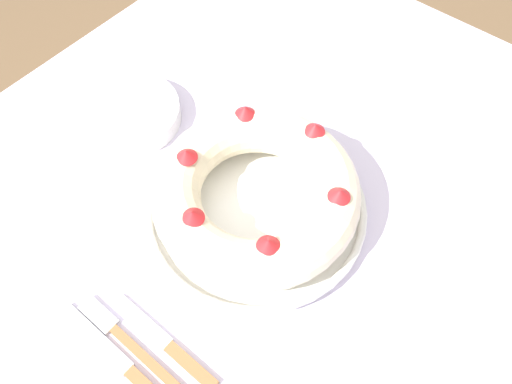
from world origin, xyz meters
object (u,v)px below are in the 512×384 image
(serving_dish, at_px, (256,209))
(cake_knife, at_px, (170,347))
(serving_knife, at_px, (131,373))
(bundt_cake, at_px, (256,192))
(fork, at_px, (128,342))
(side_bowl, at_px, (130,114))

(serving_dish, height_order, cake_knife, serving_dish)
(serving_knife, bearing_deg, bundt_cake, 2.06)
(fork, relative_size, side_bowl, 1.18)
(fork, xyz_separation_m, cake_knife, (0.03, -0.05, -0.00))
(serving_dish, bearing_deg, serving_knife, -174.61)
(bundt_cake, xyz_separation_m, serving_knife, (-0.28, -0.03, -0.06))
(serving_dish, distance_m, fork, 0.26)
(serving_knife, bearing_deg, fork, 49.88)
(serving_knife, height_order, side_bowl, side_bowl)
(side_bowl, bearing_deg, fork, -133.65)
(cake_knife, bearing_deg, bundt_cake, 7.30)
(serving_dish, bearing_deg, side_bowl, 88.40)
(cake_knife, relative_size, side_bowl, 1.06)
(fork, distance_m, side_bowl, 0.38)
(bundt_cake, bearing_deg, side_bowl, 88.42)
(serving_dish, height_order, fork, serving_dish)
(fork, bearing_deg, bundt_cake, -2.87)
(serving_dish, xyz_separation_m, serving_knife, (-0.28, -0.03, -0.01))
(bundt_cake, relative_size, fork, 1.47)
(serving_knife, height_order, cake_knife, same)
(fork, distance_m, cake_knife, 0.06)
(fork, bearing_deg, cake_knife, -59.31)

